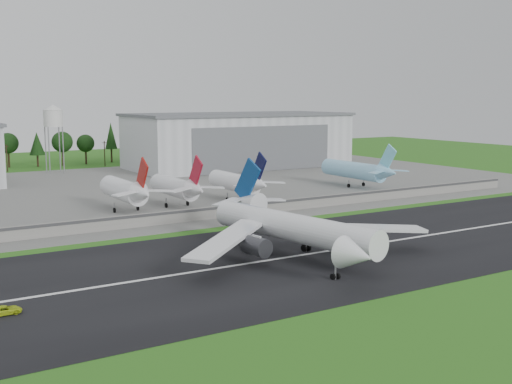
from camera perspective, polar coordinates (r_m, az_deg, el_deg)
ground at (r=125.77m, az=6.35°, el=-6.65°), size 600.00×600.00×0.00m
runway at (r=133.53m, az=3.71°, el=-5.70°), size 320.00×60.00×0.10m
runway_centerline at (r=133.52m, az=3.71°, el=-5.67°), size 220.00×1.00×0.02m
apron at (r=230.64m, az=-12.21°, el=0.14°), size 320.00×150.00×0.10m
blast_fence at (r=171.05m, az=-4.99°, el=-1.97°), size 240.00×0.61×3.50m
hangar_east at (r=301.27m, az=-1.57°, el=4.64°), size 102.00×47.00×25.20m
water_tower at (r=289.38m, az=-17.61°, el=6.46°), size 8.40×8.40×29.40m
utility_poles at (r=306.78m, az=-17.17°, el=1.97°), size 230.00×3.00×12.00m
treeline at (r=321.27m, az=-17.84°, el=2.22°), size 320.00×16.00×22.00m
main_airliner at (r=131.38m, az=3.39°, el=-3.76°), size 56.48×59.11×18.17m
ground_vehicle at (r=105.37m, az=-21.41°, el=-9.75°), size 4.95×2.33×1.37m
parked_jet_red_a at (r=185.23m, az=-11.36°, el=0.12°), size 7.36×31.29×16.86m
parked_jet_red_b at (r=191.18m, az=-6.89°, el=0.42°), size 7.36×31.29×16.63m
parked_jet_navy at (r=200.57m, az=-1.50°, el=0.86°), size 7.36×31.29×16.65m
parked_jet_skyblue at (r=235.19m, az=9.14°, el=1.92°), size 7.36×37.29×16.86m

